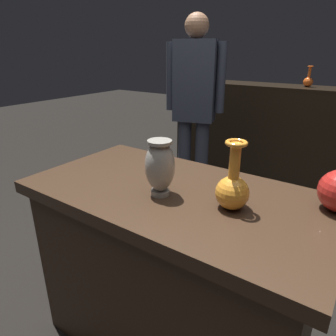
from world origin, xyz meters
name	(u,v)px	position (x,y,z in m)	size (l,w,h in m)	color
display_plinth	(175,271)	(0.00, 0.00, 0.40)	(1.20, 0.64, 0.80)	#382619
back_display_shelf	(299,138)	(0.00, 2.20, 0.49)	(2.60, 0.40, 0.99)	black
vase_centerpiece	(160,166)	(-0.03, -0.07, 0.92)	(0.11, 0.11, 0.21)	gray
vase_left_accent	(233,188)	(0.24, -0.01, 0.88)	(0.12, 0.12, 0.24)	orange
shelf_vase_center	(308,81)	(0.00, 2.21, 1.05)	(0.09, 0.09, 0.19)	#E55B1E
shelf_vase_far_left	(210,74)	(-1.04, 2.26, 1.06)	(0.11, 0.11, 0.21)	#E55B1E
visitor_near_left	(194,102)	(-0.63, 1.22, 0.92)	(0.45, 0.27, 1.57)	#333847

